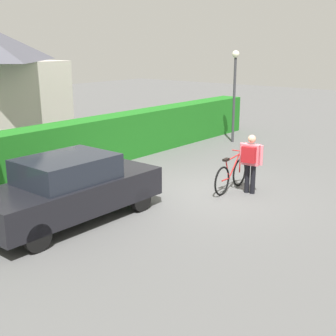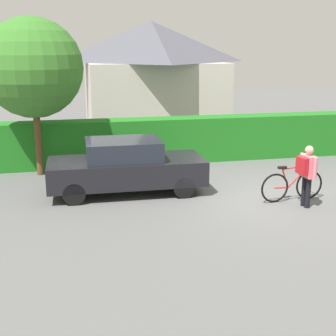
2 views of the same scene
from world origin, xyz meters
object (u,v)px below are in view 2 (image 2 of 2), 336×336
bicycle (292,185)px  tree_kerbside (33,68)px  person_rider (307,171)px  parked_car_near (126,166)px

bicycle → tree_kerbside: 8.14m
person_rider → tree_kerbside: (-6.58, 4.50, 2.33)m
parked_car_near → tree_kerbside: size_ratio=0.88×
person_rider → bicycle: bearing=99.6°
bicycle → tree_kerbside: bearing=148.4°
parked_car_near → bicycle: bearing=-21.1°
parked_car_near → person_rider: size_ratio=2.70×
parked_car_near → bicycle: 4.41m
parked_car_near → bicycle: parked_car_near is taller
parked_car_near → person_rider: bearing=-26.6°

